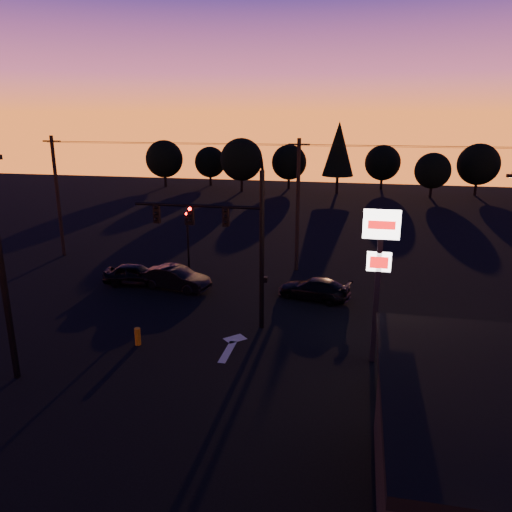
{
  "coord_description": "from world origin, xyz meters",
  "views": [
    {
      "loc": [
        6.04,
        -19.13,
        10.64
      ],
      "look_at": [
        1.0,
        5.0,
        3.5
      ],
      "focal_mm": 35.0,
      "sensor_mm": 36.0,
      "label": 1
    }
  ],
  "objects_px": {
    "car_left": "(136,274)",
    "suv_parked": "(423,391)",
    "secondary_signal": "(188,234)",
    "parking_lot_light": "(0,256)",
    "car_mid": "(176,278)",
    "car_right": "(314,289)",
    "pylon_sign": "(379,254)",
    "bollard": "(138,336)",
    "traffic_signal_mast": "(230,232)"
  },
  "relations": [
    {
      "from": "car_mid",
      "to": "car_right",
      "type": "xyz_separation_m",
      "value": [
        8.57,
        0.07,
        -0.1
      ]
    },
    {
      "from": "secondary_signal",
      "to": "suv_parked",
      "type": "distance_m",
      "value": 19.23
    },
    {
      "from": "parking_lot_light",
      "to": "bollard",
      "type": "height_order",
      "value": "parking_lot_light"
    },
    {
      "from": "pylon_sign",
      "to": "car_mid",
      "type": "height_order",
      "value": "pylon_sign"
    },
    {
      "from": "car_right",
      "to": "pylon_sign",
      "type": "bearing_deg",
      "value": 38.77
    },
    {
      "from": "pylon_sign",
      "to": "bollard",
      "type": "bearing_deg",
      "value": -176.59
    },
    {
      "from": "secondary_signal",
      "to": "car_left",
      "type": "xyz_separation_m",
      "value": [
        -2.63,
        -2.68,
        -2.18
      ]
    },
    {
      "from": "secondary_signal",
      "to": "car_mid",
      "type": "distance_m",
      "value": 3.62
    },
    {
      "from": "bollard",
      "to": "car_right",
      "type": "relative_size",
      "value": 0.2
    },
    {
      "from": "pylon_sign",
      "to": "car_mid",
      "type": "relative_size",
      "value": 1.56
    },
    {
      "from": "pylon_sign",
      "to": "car_right",
      "type": "height_order",
      "value": "pylon_sign"
    },
    {
      "from": "pylon_sign",
      "to": "car_left",
      "type": "xyz_separation_m",
      "value": [
        -14.63,
        7.31,
        -4.23
      ]
    },
    {
      "from": "traffic_signal_mast",
      "to": "pylon_sign",
      "type": "bearing_deg",
      "value": -19.36
    },
    {
      "from": "suv_parked",
      "to": "bollard",
      "type": "bearing_deg",
      "value": 150.66
    },
    {
      "from": "traffic_signal_mast",
      "to": "parking_lot_light",
      "type": "distance_m",
      "value": 10.19
    },
    {
      "from": "car_right",
      "to": "car_mid",
      "type": "bearing_deg",
      "value": -75.38
    },
    {
      "from": "car_left",
      "to": "traffic_signal_mast",
      "type": "bearing_deg",
      "value": -127.29
    },
    {
      "from": "traffic_signal_mast",
      "to": "secondary_signal",
      "type": "relative_size",
      "value": 1.97
    },
    {
      "from": "traffic_signal_mast",
      "to": "suv_parked",
      "type": "bearing_deg",
      "value": -32.72
    },
    {
      "from": "secondary_signal",
      "to": "pylon_sign",
      "type": "distance_m",
      "value": 15.75
    },
    {
      "from": "parking_lot_light",
      "to": "suv_parked",
      "type": "height_order",
      "value": "parking_lot_light"
    },
    {
      "from": "pylon_sign",
      "to": "traffic_signal_mast",
      "type": "bearing_deg",
      "value": 160.64
    },
    {
      "from": "traffic_signal_mast",
      "to": "car_left",
      "type": "height_order",
      "value": "traffic_signal_mast"
    },
    {
      "from": "traffic_signal_mast",
      "to": "parking_lot_light",
      "type": "relative_size",
      "value": 0.94
    },
    {
      "from": "car_right",
      "to": "car_left",
      "type": "bearing_deg",
      "value": -76.68
    },
    {
      "from": "secondary_signal",
      "to": "traffic_signal_mast",
      "type": "bearing_deg",
      "value": -56.81
    },
    {
      "from": "traffic_signal_mast",
      "to": "car_mid",
      "type": "distance_m",
      "value": 7.83
    },
    {
      "from": "secondary_signal",
      "to": "parking_lot_light",
      "type": "bearing_deg",
      "value": -99.79
    },
    {
      "from": "secondary_signal",
      "to": "suv_parked",
      "type": "bearing_deg",
      "value": -43.75
    },
    {
      "from": "bollard",
      "to": "suv_parked",
      "type": "height_order",
      "value": "suv_parked"
    },
    {
      "from": "parking_lot_light",
      "to": "car_mid",
      "type": "xyz_separation_m",
      "value": [
        2.66,
        11.57,
        -4.55
      ]
    },
    {
      "from": "secondary_signal",
      "to": "suv_parked",
      "type": "xyz_separation_m",
      "value": [
        13.8,
        -13.21,
        -2.24
      ]
    },
    {
      "from": "secondary_signal",
      "to": "car_mid",
      "type": "height_order",
      "value": "secondary_signal"
    },
    {
      "from": "secondary_signal",
      "to": "bollard",
      "type": "relative_size",
      "value": 5.16
    },
    {
      "from": "parking_lot_light",
      "to": "car_mid",
      "type": "relative_size",
      "value": 2.1
    },
    {
      "from": "car_left",
      "to": "suv_parked",
      "type": "xyz_separation_m",
      "value": [
        16.43,
        -10.53,
        -0.06
      ]
    },
    {
      "from": "bollard",
      "to": "suv_parked",
      "type": "bearing_deg",
      "value": -11.5
    },
    {
      "from": "pylon_sign",
      "to": "car_right",
      "type": "xyz_separation_m",
      "value": [
        -3.27,
        7.14,
        -4.29
      ]
    },
    {
      "from": "bollard",
      "to": "pylon_sign",
      "type": "bearing_deg",
      "value": 3.41
    },
    {
      "from": "parking_lot_light",
      "to": "bollard",
      "type": "relative_size",
      "value": 10.85
    },
    {
      "from": "traffic_signal_mast",
      "to": "bollard",
      "type": "xyz_separation_m",
      "value": [
        -3.76,
        -3.14,
        -4.52
      ]
    },
    {
      "from": "traffic_signal_mast",
      "to": "bollard",
      "type": "height_order",
      "value": "traffic_signal_mast"
    },
    {
      "from": "traffic_signal_mast",
      "to": "parking_lot_light",
      "type": "bearing_deg",
      "value": -136.63
    },
    {
      "from": "car_mid",
      "to": "suv_parked",
      "type": "xyz_separation_m",
      "value": [
        13.64,
        -10.3,
        -0.1
      ]
    },
    {
      "from": "car_mid",
      "to": "pylon_sign",
      "type": "bearing_deg",
      "value": -109.17
    },
    {
      "from": "bollard",
      "to": "parking_lot_light",
      "type": "bearing_deg",
      "value": -133.39
    },
    {
      "from": "traffic_signal_mast",
      "to": "bollard",
      "type": "distance_m",
      "value": 6.66
    },
    {
      "from": "pylon_sign",
      "to": "secondary_signal",
      "type": "bearing_deg",
      "value": 140.23
    },
    {
      "from": "traffic_signal_mast",
      "to": "car_right",
      "type": "height_order",
      "value": "traffic_signal_mast"
    },
    {
      "from": "pylon_sign",
      "to": "car_right",
      "type": "distance_m",
      "value": 8.95
    }
  ]
}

